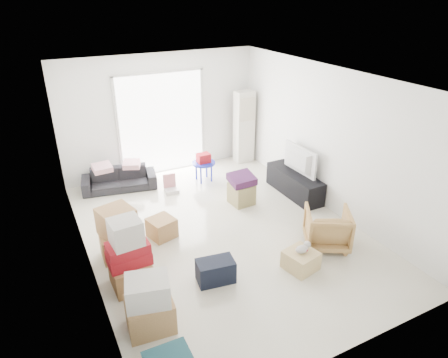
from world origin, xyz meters
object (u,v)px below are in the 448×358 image
television (296,170)px  kids_table (204,162)px  sofa (119,176)px  ottoman (241,194)px  tv_console (294,183)px  wood_crate (301,260)px  ac_tower (244,127)px  armchair (327,226)px

television → kids_table: kids_table is taller
sofa → ottoman: (2.01, -1.76, -0.09)m
tv_console → wood_crate: size_ratio=3.30×
ac_tower → sofa: (-3.14, -0.15, -0.57)m
ottoman → kids_table: size_ratio=0.66×
tv_console → armchair: bearing=-109.5°
sofa → tv_console: bearing=-19.7°
kids_table → ottoman: bearing=-79.9°
wood_crate → armchair: bearing=22.5°
sofa → ottoman: size_ratio=3.60×
sofa → kids_table: (1.78, -0.45, 0.16)m
television → wood_crate: television is taller
tv_console → ottoman: tv_console is taller
ottoman → wood_crate: (-0.20, -2.22, -0.07)m
kids_table → ac_tower: bearing=23.9°
sofa → wood_crate: sofa is taller
sofa → ottoman: bearing=-29.9°
tv_console → wood_crate: 2.49m
tv_console → sofa: sofa is taller
television → sofa: bearing=57.6°
ac_tower → sofa: bearing=-177.3°
television → armchair: armchair is taller
ottoman → ac_tower: bearing=59.4°
sofa → kids_table: bearing=-3.1°
tv_console → television: (0.00, 0.00, 0.31)m
armchair → sofa: bearing=-24.3°
armchair → wood_crate: size_ratio=1.62×
kids_table → sofa: bearing=165.7°
kids_table → tv_console: bearing=-46.0°
television → sofa: (-3.19, 1.91, -0.25)m
ac_tower → wood_crate: ac_tower is taller
armchair → ottoman: (-0.56, 1.91, -0.15)m
television → wood_crate: (-1.38, -2.07, -0.40)m
sofa → armchair: armchair is taller
armchair → wood_crate: bearing=53.2°
ac_tower → television: bearing=-88.6°
ac_tower → ottoman: ac_tower is taller
ac_tower → kids_table: size_ratio=2.71×
ac_tower → kids_table: (-1.36, -0.60, -0.42)m
tv_console → armchair: size_ratio=2.03×
tv_console → sofa: bearing=149.0°
television → wood_crate: 2.52m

